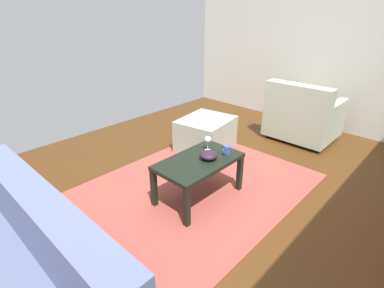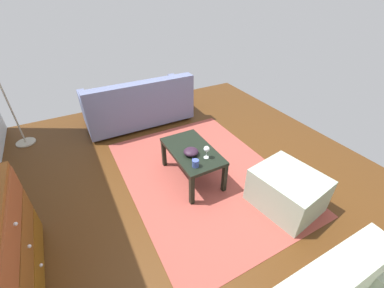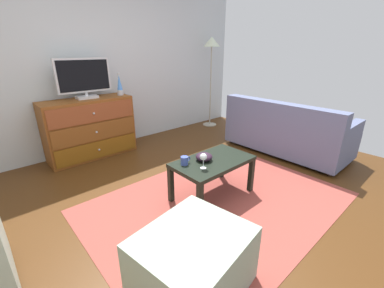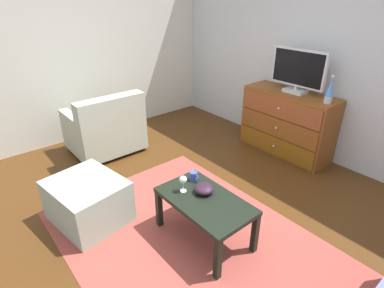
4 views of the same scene
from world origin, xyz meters
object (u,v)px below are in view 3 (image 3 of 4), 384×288
(tv, at_px, (84,78))
(wine_glass, at_px, (203,157))
(lava_lamp, at_px, (120,85))
(couch_large, at_px, (285,132))
(standing_lamp, at_px, (212,51))
(ottoman, at_px, (193,262))
(dresser, at_px, (90,128))
(bowl_decorative, at_px, (204,157))
(mug, at_px, (185,160))
(coffee_table, at_px, (213,165))

(tv, xyz_separation_m, wine_glass, (0.29, -2.08, -0.61))
(lava_lamp, distance_m, couch_large, 2.63)
(standing_lamp, bearing_deg, ottoman, -137.40)
(dresser, relative_size, lava_lamp, 3.72)
(bowl_decorative, distance_m, standing_lamp, 2.95)
(mug, relative_size, standing_lamp, 0.07)
(lava_lamp, xyz_separation_m, standing_lamp, (1.98, -0.01, 0.49))
(tv, height_order, couch_large, tv)
(mug, xyz_separation_m, couch_large, (2.04, 0.00, -0.15))
(tv, relative_size, lava_lamp, 2.22)
(dresser, relative_size, mug, 10.76)
(coffee_table, relative_size, ottoman, 1.22)
(dresser, bearing_deg, bowl_decorative, -76.49)
(coffee_table, bearing_deg, lava_lamp, 90.78)
(tv, bearing_deg, ottoman, -98.56)
(couch_large, xyz_separation_m, ottoman, (-2.66, -0.82, -0.11))
(tv, xyz_separation_m, coffee_table, (0.51, -2.01, -0.78))
(dresser, distance_m, coffee_table, 2.06)
(lava_lamp, distance_m, bowl_decorative, 1.96)
(mug, xyz_separation_m, bowl_decorative, (0.22, -0.06, -0.00))
(lava_lamp, relative_size, bowl_decorative, 1.88)
(coffee_table, relative_size, mug, 7.51)
(coffee_table, height_order, mug, mug)
(dresser, height_order, couch_large, dresser)
(lava_lamp, xyz_separation_m, ottoman, (-0.89, -2.64, -0.79))
(bowl_decorative, xyz_separation_m, couch_large, (1.82, 0.06, -0.15))
(wine_glass, distance_m, bowl_decorative, 0.20)
(coffee_table, bearing_deg, tv, 104.21)
(lava_lamp, relative_size, standing_lamp, 0.19)
(bowl_decorative, bearing_deg, ottoman, -138.01)
(couch_large, bearing_deg, lava_lamp, 134.18)
(lava_lamp, bearing_deg, standing_lamp, -0.15)
(lava_lamp, xyz_separation_m, couch_large, (1.77, -1.82, -0.69))
(dresser, distance_m, standing_lamp, 2.71)
(wine_glass, bearing_deg, dresser, 99.03)
(coffee_table, xyz_separation_m, ottoman, (-0.92, -0.70, -0.16))
(couch_large, height_order, ottoman, couch_large)
(ottoman, bearing_deg, lava_lamp, 71.38)
(couch_large, bearing_deg, bowl_decorative, -178.03)
(tv, xyz_separation_m, standing_lamp, (2.46, -0.07, 0.34))
(dresser, xyz_separation_m, ottoman, (-0.38, -2.68, -0.22))
(dresser, distance_m, bowl_decorative, 1.98)
(dresser, xyz_separation_m, coffee_table, (0.54, -1.98, -0.06))
(bowl_decorative, relative_size, couch_large, 0.10)
(wine_glass, bearing_deg, tv, 98.08)
(mug, xyz_separation_m, standing_lamp, (2.24, 1.82, 1.02))
(tv, bearing_deg, bowl_decorative, -77.52)
(wine_glass, distance_m, ottoman, 1.00)
(dresser, bearing_deg, couch_large, -39.24)
(coffee_table, distance_m, standing_lamp, 2.97)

